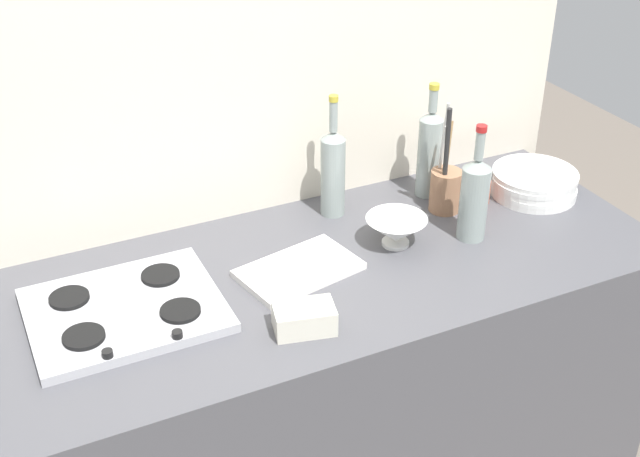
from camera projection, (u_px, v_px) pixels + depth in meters
The scene contains 12 objects.
counter_block at pixel (320, 403), 2.33m from camera, with size 1.80×0.70×0.90m, color #4C4C51.
backsplash_panel at pixel (261, 147), 2.30m from camera, with size 1.90×0.06×2.16m, color beige.
stovetop_hob at pixel (125, 310), 1.93m from camera, with size 0.44×0.36×0.04m.
plate_stack at pixel (534, 183), 2.43m from camera, with size 0.25×0.25×0.07m.
wine_bottle_leftmost at pixel (474, 197), 2.17m from camera, with size 0.08×0.08×0.32m.
wine_bottle_mid_left at pixel (333, 171), 2.28m from camera, with size 0.07×0.07×0.35m.
wine_bottle_mid_right at pixel (429, 152), 2.37m from camera, with size 0.07×0.07×0.34m.
mixing_bowl at pixel (396, 230), 2.18m from camera, with size 0.16×0.16×0.08m.
butter_dish at pixel (304, 319), 1.87m from camera, with size 0.14×0.09×0.06m, color silver.
utensil_crock at pixel (445, 187), 2.33m from camera, with size 0.09×0.09×0.32m.
condiment_jar_front at pixel (481, 188), 2.38m from camera, with size 0.06×0.06×0.09m.
cutting_board at pixel (299, 270), 2.08m from camera, with size 0.29×0.18×0.02m, color silver.
Camera 1 is at (-0.75, -1.58, 2.06)m, focal length 46.85 mm.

